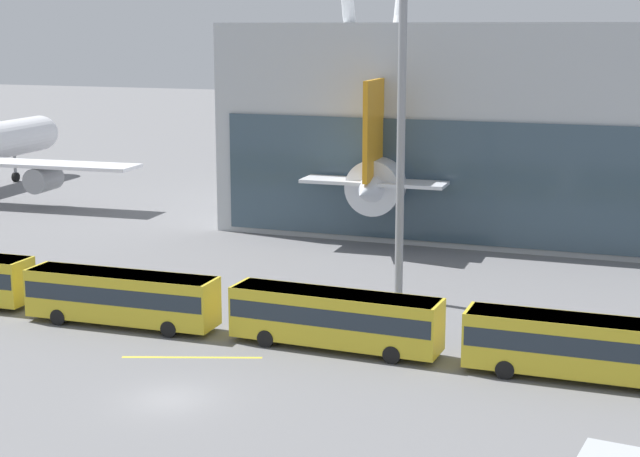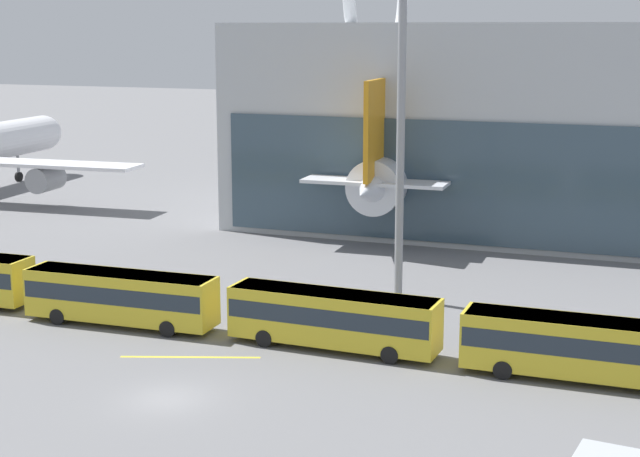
{
  "view_description": "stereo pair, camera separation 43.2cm",
  "coord_description": "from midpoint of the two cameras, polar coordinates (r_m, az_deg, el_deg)",
  "views": [
    {
      "loc": [
        22.54,
        -40.16,
        17.95
      ],
      "look_at": [
        -0.71,
        23.36,
        4.0
      ],
      "focal_mm": 55.0,
      "sensor_mm": 36.0,
      "label": 1
    },
    {
      "loc": [
        22.95,
        -40.01,
        17.95
      ],
      "look_at": [
        -0.71,
        23.36,
        4.0
      ],
      "focal_mm": 55.0,
      "sensor_mm": 36.0,
      "label": 2
    }
  ],
  "objects": [
    {
      "name": "shuttle_bus_1",
      "position": [
        61.02,
        -11.33,
        -3.79
      ],
      "size": [
        12.25,
        2.85,
        3.3
      ],
      "rotation": [
        0.0,
        0.0,
        0.02
      ],
      "color": "gold",
      "rests_on": "ground_plane"
    },
    {
      "name": "airliner_at_gate_far",
      "position": [
        93.42,
        5.63,
        3.67
      ],
      "size": [
        34.51,
        37.95,
        13.85
      ],
      "rotation": [
        0.0,
        0.0,
        1.6
      ],
      "color": "silver",
      "rests_on": "ground_plane"
    },
    {
      "name": "ground_plane",
      "position": [
        49.46,
        -8.6,
        -9.77
      ],
      "size": [
        440.0,
        440.0,
        0.0
      ],
      "primitive_type": "plane",
      "color": "slate"
    },
    {
      "name": "floodlight_mast",
      "position": [
        63.9,
        5.04,
        12.84
      ],
      "size": [
        2.97,
        2.97,
        27.08
      ],
      "color": "gray",
      "rests_on": "ground_plane"
    },
    {
      "name": "shuttle_bus_2",
      "position": [
        55.51,
        1.0,
        -5.11
      ],
      "size": [
        12.27,
        2.98,
        3.3
      ],
      "rotation": [
        0.0,
        0.0,
        -0.03
      ],
      "color": "gold",
      "rests_on": "ground_plane"
    },
    {
      "name": "shuttle_bus_3",
      "position": [
        52.42,
        15.2,
        -6.56
      ],
      "size": [
        12.19,
        2.65,
        3.3
      ],
      "rotation": [
        0.0,
        0.0,
        -0.0
      ],
      "color": "gold",
      "rests_on": "ground_plane"
    },
    {
      "name": "lane_stripe_1",
      "position": [
        55.16,
        -7.33,
        -7.43
      ],
      "size": [
        7.43,
        2.81,
        0.01
      ],
      "primitive_type": "cube",
      "rotation": [
        0.0,
        0.0,
        0.34
      ],
      "color": "yellow",
      "rests_on": "ground_plane"
    }
  ]
}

